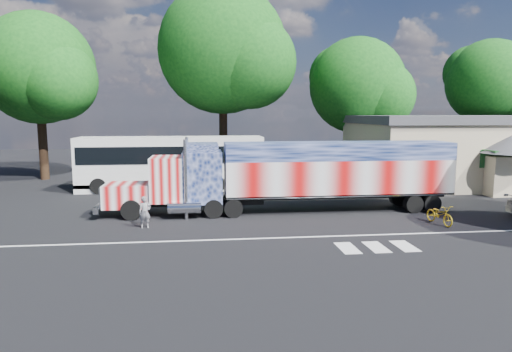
{
  "coord_description": "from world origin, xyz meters",
  "views": [
    {
      "loc": [
        -2.88,
        -21.97,
        5.36
      ],
      "look_at": [
        0.0,
        3.0,
        1.9
      ],
      "focal_mm": 32.0,
      "sensor_mm": 36.0,
      "label": 1
    }
  ],
  "objects": [
    {
      "name": "lane_markings",
      "position": [
        1.71,
        -3.77,
        0.01
      ],
      "size": [
        30.0,
        2.67,
        0.01
      ],
      "color": "silver",
      "rests_on": "ground"
    },
    {
      "name": "bicycle",
      "position": [
        8.48,
        -1.46,
        0.49
      ],
      "size": [
        0.97,
        1.94,
        0.98
      ],
      "primitive_type": "imported",
      "rotation": [
        0.0,
        0.0,
        0.18
      ],
      "color": "gold",
      "rests_on": "ground"
    },
    {
      "name": "woman",
      "position": [
        -5.68,
        -0.52,
        0.75
      ],
      "size": [
        0.61,
        0.47,
        1.5
      ],
      "primitive_type": "imported",
      "rotation": [
        0.0,
        0.0,
        0.21
      ],
      "color": "slate",
      "rests_on": "ground"
    },
    {
      "name": "tree_nw_a",
      "position": [
        -15.69,
        16.71,
        8.84
      ],
      "size": [
        9.24,
        8.8,
        13.31
      ],
      "color": "black",
      "rests_on": "ground"
    },
    {
      "name": "hall_building",
      "position": [
        19.92,
        10.86,
        2.62
      ],
      "size": [
        22.4,
        12.8,
        5.2
      ],
      "color": "beige",
      "rests_on": "ground"
    },
    {
      "name": "ground",
      "position": [
        0.0,
        0.0,
        0.0
      ],
      "size": [
        100.0,
        100.0,
        0.0
      ],
      "primitive_type": "plane",
      "color": "black"
    },
    {
      "name": "tree_n_mid",
      "position": [
        -0.98,
        17.34,
        10.62
      ],
      "size": [
        11.32,
        10.78,
        16.07
      ],
      "color": "black",
      "rests_on": "ground"
    },
    {
      "name": "tree_far_ne",
      "position": [
        24.44,
        19.35,
        8.28
      ],
      "size": [
        8.4,
        8.0,
        12.34
      ],
      "color": "black",
      "rests_on": "ground"
    },
    {
      "name": "tree_ne_a",
      "position": [
        10.78,
        17.45,
        7.74
      ],
      "size": [
        8.78,
        8.37,
        11.97
      ],
      "color": "black",
      "rests_on": "ground"
    },
    {
      "name": "semi_truck",
      "position": [
        2.08,
        2.22,
        2.1
      ],
      "size": [
        19.1,
        3.02,
        4.07
      ],
      "color": "black",
      "rests_on": "ground"
    },
    {
      "name": "coach_bus",
      "position": [
        -5.13,
        10.47,
        1.93
      ],
      "size": [
        12.82,
        2.98,
        3.73
      ],
      "color": "silver",
      "rests_on": "ground"
    }
  ]
}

